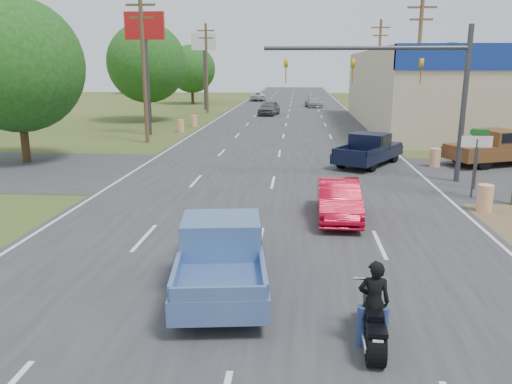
# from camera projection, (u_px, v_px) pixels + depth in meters

# --- Properties ---
(main_road) EXTENTS (15.00, 180.00, 0.02)m
(main_road) POSITION_uv_depth(u_px,v_px,m) (286.00, 125.00, 46.14)
(main_road) COLOR #2D2D30
(main_road) RESTS_ON ground
(cross_road) EXTENTS (120.00, 10.00, 0.02)m
(cross_road) POSITION_uv_depth(u_px,v_px,m) (275.00, 174.00, 24.88)
(cross_road) COLOR #2D2D30
(cross_road) RESTS_ON ground
(utility_pole_2) EXTENTS (2.00, 0.28, 10.00)m
(utility_pole_2) POSITION_uv_depth(u_px,v_px,m) (418.00, 65.00, 35.38)
(utility_pole_2) COLOR #4C3823
(utility_pole_2) RESTS_ON ground
(utility_pole_3) EXTENTS (2.00, 0.28, 10.00)m
(utility_pole_3) POSITION_uv_depth(u_px,v_px,m) (379.00, 66.00, 52.78)
(utility_pole_3) COLOR #4C3823
(utility_pole_3) RESTS_ON ground
(utility_pole_5) EXTENTS (2.00, 0.28, 10.00)m
(utility_pole_5) POSITION_uv_depth(u_px,v_px,m) (144.00, 65.00, 34.03)
(utility_pole_5) COLOR #4C3823
(utility_pole_5) RESTS_ON ground
(utility_pole_6) EXTENTS (2.00, 0.28, 10.00)m
(utility_pole_6) POSITION_uv_depth(u_px,v_px,m) (207.00, 66.00, 57.23)
(utility_pole_6) COLOR #4C3823
(utility_pole_6) RESTS_ON ground
(tree_0) EXTENTS (7.14, 7.14, 8.84)m
(tree_0) POSITION_uv_depth(u_px,v_px,m) (16.00, 65.00, 26.67)
(tree_0) COLOR #422D19
(tree_0) RESTS_ON ground
(tree_1) EXTENTS (7.56, 7.56, 9.36)m
(tree_1) POSITION_uv_depth(u_px,v_px,m) (147.00, 63.00, 47.82)
(tree_1) COLOR #422D19
(tree_1) RESTS_ON ground
(tree_2) EXTENTS (6.72, 6.72, 8.32)m
(tree_2) POSITION_uv_depth(u_px,v_px,m) (192.00, 69.00, 71.23)
(tree_2) COLOR #422D19
(tree_2) RESTS_ON ground
(tree_5) EXTENTS (7.98, 7.98, 9.88)m
(tree_5) POSITION_uv_depth(u_px,v_px,m) (450.00, 64.00, 95.45)
(tree_5) COLOR #422D19
(tree_5) RESTS_ON ground
(tree_6) EXTENTS (8.82, 8.82, 10.92)m
(tree_6) POSITION_uv_depth(u_px,v_px,m) (144.00, 61.00, 100.17)
(tree_6) COLOR #422D19
(tree_6) RESTS_ON ground
(barrel_0) EXTENTS (0.56, 0.56, 1.00)m
(barrel_0) POSITION_uv_depth(u_px,v_px,m) (485.00, 198.00, 18.31)
(barrel_0) COLOR orange
(barrel_0) RESTS_ON ground
(barrel_1) EXTENTS (0.56, 0.56, 1.00)m
(barrel_1) POSITION_uv_depth(u_px,v_px,m) (435.00, 158.00, 26.49)
(barrel_1) COLOR orange
(barrel_1) RESTS_ON ground
(barrel_2) EXTENTS (0.56, 0.56, 1.00)m
(barrel_2) POSITION_uv_depth(u_px,v_px,m) (181.00, 126.00, 40.91)
(barrel_2) COLOR orange
(barrel_2) RESTS_ON ground
(barrel_3) EXTENTS (0.56, 0.56, 1.00)m
(barrel_3) POSITION_uv_depth(u_px,v_px,m) (194.00, 121.00, 44.76)
(barrel_3) COLOR orange
(barrel_3) RESTS_ON ground
(pole_sign_left_near) EXTENTS (3.00, 0.35, 9.20)m
(pole_sign_left_near) POSITION_uv_depth(u_px,v_px,m) (145.00, 40.00, 37.52)
(pole_sign_left_near) COLOR #3F3F44
(pole_sign_left_near) RESTS_ON ground
(pole_sign_left_far) EXTENTS (3.00, 0.35, 9.20)m
(pole_sign_left_far) POSITION_uv_depth(u_px,v_px,m) (204.00, 50.00, 60.72)
(pole_sign_left_far) COLOR #3F3F44
(pole_sign_left_far) RESTS_ON ground
(lane_sign) EXTENTS (1.20, 0.08, 2.52)m
(lane_sign) POSITION_uv_depth(u_px,v_px,m) (476.00, 152.00, 19.89)
(lane_sign) COLOR #3F3F44
(lane_sign) RESTS_ON ground
(street_name_sign) EXTENTS (0.80, 0.08, 2.61)m
(street_name_sign) POSITION_uv_depth(u_px,v_px,m) (478.00, 153.00, 21.36)
(street_name_sign) COLOR #3F3F44
(street_name_sign) RESTS_ON ground
(signal_mast) EXTENTS (9.12, 0.40, 7.00)m
(signal_mast) POSITION_uv_depth(u_px,v_px,m) (405.00, 76.00, 22.27)
(signal_mast) COLOR #3F3F44
(signal_mast) RESTS_ON ground
(red_convertible) EXTENTS (1.48, 4.09, 1.34)m
(red_convertible) POSITION_uv_depth(u_px,v_px,m) (339.00, 200.00, 17.38)
(red_convertible) COLOR #AF0820
(red_convertible) RESTS_ON ground
(motorcycle) EXTENTS (0.66, 2.15, 1.09)m
(motorcycle) POSITION_uv_depth(u_px,v_px,m) (373.00, 325.00, 9.34)
(motorcycle) COLOR black
(motorcycle) RESTS_ON ground
(rider) EXTENTS (0.61, 0.41, 1.64)m
(rider) POSITION_uv_depth(u_px,v_px,m) (373.00, 307.00, 9.31)
(rider) COLOR black
(rider) RESTS_ON ground
(blue_pickup) EXTENTS (2.63, 5.38, 1.71)m
(blue_pickup) POSITION_uv_depth(u_px,v_px,m) (222.00, 251.00, 12.00)
(blue_pickup) COLOR black
(blue_pickup) RESTS_ON ground
(navy_pickup) EXTENTS (4.35, 5.50, 1.72)m
(navy_pickup) POSITION_uv_depth(u_px,v_px,m) (370.00, 149.00, 26.98)
(navy_pickup) COLOR black
(navy_pickup) RESTS_ON ground
(brown_pickup) EXTENTS (6.16, 4.23, 1.91)m
(brown_pickup) POSITION_uv_depth(u_px,v_px,m) (496.00, 147.00, 26.95)
(brown_pickup) COLOR black
(brown_pickup) RESTS_ON ground
(distant_car_grey) EXTENTS (2.54, 4.84, 1.57)m
(distant_car_grey) POSITION_uv_depth(u_px,v_px,m) (269.00, 108.00, 55.27)
(distant_car_grey) COLOR #535257
(distant_car_grey) RESTS_ON ground
(distant_car_silver) EXTENTS (2.47, 4.96, 1.38)m
(distant_car_silver) POSITION_uv_depth(u_px,v_px,m) (314.00, 102.00, 66.45)
(distant_car_silver) COLOR #9A999E
(distant_car_silver) RESTS_ON ground
(distant_car_white) EXTENTS (2.80, 5.21, 1.39)m
(distant_car_white) POSITION_uv_depth(u_px,v_px,m) (258.00, 96.00, 79.19)
(distant_car_white) COLOR #BDBDBD
(distant_car_white) RESTS_ON ground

